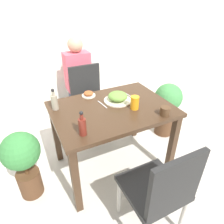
% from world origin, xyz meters
% --- Properties ---
extents(ground_plane, '(16.00, 16.00, 0.00)m').
position_xyz_m(ground_plane, '(0.00, 0.00, 0.00)').
color(ground_plane, beige).
extents(wall_back, '(8.00, 0.05, 2.60)m').
position_xyz_m(wall_back, '(0.00, 1.57, 1.30)').
color(wall_back, silver).
rests_on(wall_back, ground_plane).
extents(dining_table, '(1.10, 0.80, 0.74)m').
position_xyz_m(dining_table, '(0.00, 0.00, 0.63)').
color(dining_table, '#3D2819').
rests_on(dining_table, ground_plane).
extents(chair_near, '(0.42, 0.42, 0.88)m').
position_xyz_m(chair_near, '(-0.02, -0.79, 0.49)').
color(chair_near, black).
rests_on(chair_near, ground_plane).
extents(chair_far, '(0.42, 0.42, 0.88)m').
position_xyz_m(chair_far, '(0.03, 0.74, 0.49)').
color(chair_far, black).
rests_on(chair_far, ground_plane).
extents(food_plate, '(0.27, 0.27, 0.09)m').
position_xyz_m(food_plate, '(0.11, 0.09, 0.78)').
color(food_plate, beige).
rests_on(food_plate, dining_table).
extents(side_plate, '(0.14, 0.14, 0.05)m').
position_xyz_m(side_plate, '(-0.11, 0.32, 0.76)').
color(side_plate, beige).
rests_on(side_plate, dining_table).
extents(drink_cup, '(0.08, 0.08, 0.08)m').
position_xyz_m(drink_cup, '(0.35, -0.32, 0.77)').
color(drink_cup, '#4C331E').
rests_on(drink_cup, dining_table).
extents(juice_glass, '(0.08, 0.08, 0.12)m').
position_xyz_m(juice_glass, '(0.18, -0.11, 0.80)').
color(juice_glass, orange).
rests_on(juice_glass, dining_table).
extents(sauce_bottle, '(0.06, 0.06, 0.21)m').
position_xyz_m(sauce_bottle, '(-0.48, 0.20, 0.81)').
color(sauce_bottle, gray).
rests_on(sauce_bottle, dining_table).
extents(condiment_bottle, '(0.06, 0.06, 0.21)m').
position_xyz_m(condiment_bottle, '(-0.38, -0.27, 0.81)').
color(condiment_bottle, maroon).
rests_on(condiment_bottle, dining_table).
extents(fork_utensil, '(0.03, 0.16, 0.00)m').
position_xyz_m(fork_utensil, '(-0.06, 0.09, 0.74)').
color(fork_utensil, silver).
rests_on(fork_utensil, dining_table).
extents(spoon_utensil, '(0.03, 0.20, 0.00)m').
position_xyz_m(spoon_utensil, '(0.27, 0.09, 0.74)').
color(spoon_utensil, silver).
rests_on(spoon_utensil, dining_table).
extents(potted_plant_left, '(0.33, 0.33, 0.69)m').
position_xyz_m(potted_plant_left, '(-0.85, 0.02, 0.43)').
color(potted_plant_left, '#51331E').
rests_on(potted_plant_left, ground_plane).
extents(potted_plant_right, '(0.34, 0.34, 0.71)m').
position_xyz_m(potted_plant_right, '(0.89, 0.22, 0.42)').
color(potted_plant_right, '#51331E').
rests_on(potted_plant_right, ground_plane).
extents(person_figure, '(0.34, 0.22, 1.17)m').
position_xyz_m(person_figure, '(0.04, 1.14, 0.58)').
color(person_figure, '#2D3347').
rests_on(person_figure, ground_plane).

